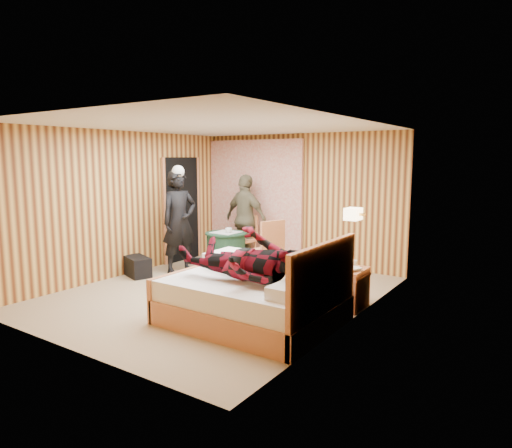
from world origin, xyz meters
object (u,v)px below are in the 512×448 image
Objects in this scene: round_table at (226,250)px; chair_far at (246,235)px; duffel_bag at (137,266)px; woman_standing at (179,222)px; man_on_bed at (247,248)px; man_at_table at (246,219)px; wall_lamp at (353,214)px; bed at (256,297)px; chair_near at (268,246)px; nightstand at (349,287)px.

chair_far is (0.01, 0.62, 0.20)m from round_table.
round_table is 1.29× the size of duffel_bag.
woman_standing reaches higher than chair_far.
man_on_bed reaches higher than round_table.
man_on_bed is (2.06, -2.25, 0.64)m from round_table.
chair_far is 0.54× the size of man_at_table.
bed is at bearing -125.46° from wall_lamp.
chair_near is (1.17, -1.01, 0.06)m from chair_far.
man_on_bed reaches higher than bed.
bed is 2.92m from woman_standing.
man_on_bed is (2.99, -0.93, 0.81)m from duffel_bag.
woman_standing is at bearing 152.47° from bed.
woman_standing is 1.03× the size of man_on_bed.
woman_standing is at bearing -59.10° from chair_near.
wall_lamp is 0.15× the size of man_at_table.
wall_lamp is 3.36m from woman_standing.
wall_lamp is at bearing 27.30° from duffel_bag.
duffel_bag is (-0.94, -1.94, -0.37)m from chair_far.
chair_near is 1.59m from man_at_table.
man_at_table reaches higher than nightstand.
wall_lamp is 0.44× the size of duffel_bag.
chair_near is at bearing 147.10° from man_at_table.
round_table is at bearing -88.01° from chair_near.
round_table is 0.42× the size of woman_standing.
woman_standing reaches higher than chair_near.
bed is 2.87m from round_table.
chair_far is 1.56× the size of duffel_bag.
wall_lamp is at bearing -23.70° from chair_far.
nightstand is at bearing 62.24° from man_on_bed.
man_on_bed is (0.03, -0.23, 0.66)m from bed.
duffel_bag is at bearing 162.51° from woman_standing.
round_table is (-2.79, 0.87, 0.06)m from nightstand.
round_table is 1.04m from woman_standing.
chair_near reaches higher than nightstand.
chair_far is at bearing 151.96° from nightstand.
wall_lamp is at bearing -76.11° from woman_standing.
bed is 2.19× the size of chair_far.
woman_standing reaches higher than duffel_bag.
round_table is 3.12m from man_on_bed.
duffel_bag is (-3.76, -0.43, -1.13)m from wall_lamp.
duffel_bag is at bearing -173.53° from wall_lamp.
nightstand is 0.95× the size of duffel_bag.
round_table is 0.83× the size of chair_far.
nightstand is 0.31× the size of woman_standing.
round_table is at bearing 132.45° from man_on_bed.
round_table is 0.65m from chair_far.
duffel_bag is at bearing -172.93° from nightstand.
wall_lamp reaches higher than round_table.
woman_standing is at bearing 78.11° from man_at_table.
bed reaches higher than nightstand.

